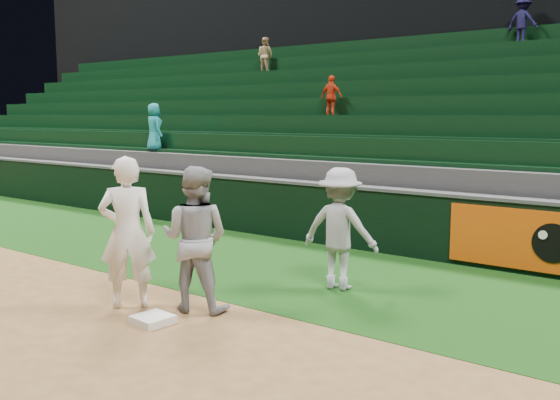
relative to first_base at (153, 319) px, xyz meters
The scene contains 9 objects.
ground 0.32m from the first_base, 83.73° to the left, with size 70.00×70.00×0.00m, color brown.
foul_grass 3.32m from the first_base, 89.40° to the left, with size 36.00×4.20×0.01m, color #0F350D.
upper_deck 18.74m from the first_base, 89.89° to the left, with size 40.00×12.00×12.00m, color black.
first_base is the anchor object (origin of this frame).
first_baseman 1.29m from the first_base, 161.09° to the left, with size 0.76×0.50×2.08m, color white.
baserunner 1.19m from the first_base, 87.32° to the left, with size 0.95×0.74×1.96m, color #93959C.
base_coach 3.10m from the first_base, 69.85° to the left, with size 1.19×0.68×1.84m, color #9699A3.
field_wall 5.55m from the first_base, 89.37° to the left, with size 36.00×0.45×1.25m.
stadium_seating 9.43m from the first_base, 89.82° to the left, with size 36.00×5.95×5.54m.
Camera 1 is at (5.90, -5.37, 2.62)m, focal length 40.00 mm.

